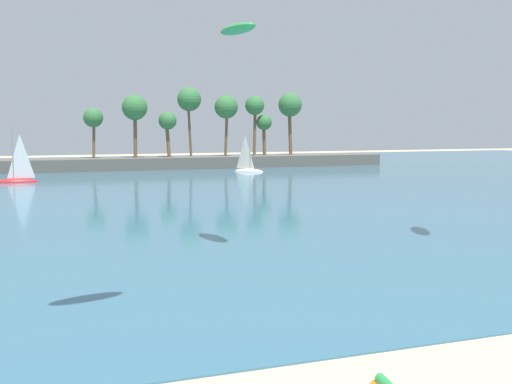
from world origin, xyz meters
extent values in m
cube|color=#386B84|center=(0.00, 63.53, 0.03)|extent=(220.00, 114.07, 0.06)
cube|color=#605B54|center=(0.00, 80.57, 0.90)|extent=(94.31, 6.00, 1.80)
cylinder|color=brown|center=(21.95, 80.97, 5.57)|extent=(0.69, 0.57, 7.57)
sphere|color=#38753D|center=(21.95, 80.97, 9.35)|extent=(3.61, 3.61, 3.61)
cylinder|color=brown|center=(7.94, 80.50, 5.46)|extent=(0.62, 0.58, 7.32)
sphere|color=#38753D|center=(7.94, 80.50, 9.11)|extent=(3.70, 3.70, 3.70)
cylinder|color=brown|center=(28.32, 81.40, 4.40)|extent=(0.69, 0.58, 5.21)
sphere|color=#38753D|center=(28.32, 81.40, 6.99)|extent=(2.46, 2.46, 2.46)
cylinder|color=brown|center=(12.72, 80.45, 4.51)|extent=(0.83, 0.77, 5.45)
sphere|color=#38753D|center=(12.72, 80.45, 7.21)|extent=(2.68, 2.68, 2.68)
cylinder|color=brown|center=(32.85, 81.64, 5.81)|extent=(0.84, 0.68, 8.05)
sphere|color=#38753D|center=(32.85, 81.64, 9.83)|extent=(3.82, 3.82, 3.82)
cylinder|color=brown|center=(16.41, 82.12, 6.14)|extent=(0.83, 0.63, 8.70)
sphere|color=#38753D|center=(16.41, 82.12, 10.48)|extent=(3.64, 3.64, 3.64)
cylinder|color=brown|center=(2.10, 81.20, 4.71)|extent=(0.62, 0.73, 5.84)
sphere|color=#38753D|center=(2.10, 81.20, 7.62)|extent=(2.82, 2.82, 2.82)
cylinder|color=brown|center=(26.77, 81.47, 5.73)|extent=(0.69, 0.60, 7.87)
sphere|color=#38753D|center=(26.77, 81.47, 9.65)|extent=(3.04, 3.04, 3.04)
ellipsoid|color=white|center=(22.27, 70.95, 0.06)|extent=(4.07, 3.98, 0.88)
cylinder|color=gray|center=(22.43, 70.79, 3.24)|extent=(0.13, 0.13, 5.48)
pyramid|color=silver|center=(21.89, 71.31, 2.83)|extent=(1.51, 1.46, 4.66)
ellipsoid|color=red|center=(-7.70, 64.57, 0.06)|extent=(4.75, 1.47, 0.95)
cylinder|color=gray|center=(-7.94, 64.58, 3.50)|extent=(0.14, 0.14, 5.92)
pyramid|color=white|center=(-7.14, 64.57, 3.05)|extent=(2.13, 0.17, 5.03)
ellipsoid|color=green|center=(4.97, 20.56, 11.14)|extent=(1.59, 3.29, 0.46)
camera|label=1|loc=(-3.87, -7.76, 6.44)|focal=41.70mm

